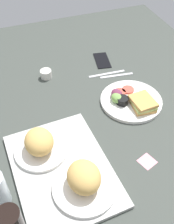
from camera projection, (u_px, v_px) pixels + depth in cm
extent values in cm
cube|color=#383D38|center=(95.00, 122.00, 115.67)|extent=(190.00, 150.00, 3.00)
cube|color=#B2B2AD|center=(62.00, 169.00, 96.54)|extent=(46.80, 35.51, 1.60)
cylinder|color=white|center=(85.00, 186.00, 90.06)|extent=(21.82, 21.82, 1.40)
ellipsoid|color=tan|center=(84.00, 177.00, 86.88)|extent=(12.70, 10.97, 8.66)
cylinder|color=white|center=(41.00, 149.00, 100.89)|extent=(20.11, 20.11, 1.40)
ellipsoid|color=tan|center=(39.00, 142.00, 97.30)|extent=(12.21, 10.54, 8.32)
cylinder|color=white|center=(131.00, 101.00, 121.95)|extent=(27.63, 27.63, 1.60)
cube|color=tan|center=(142.00, 105.00, 117.82)|extent=(11.93, 10.16, 1.40)
cube|color=#B2C66B|center=(143.00, 103.00, 116.97)|extent=(11.49, 9.61, 1.00)
cube|color=tan|center=(143.00, 101.00, 116.12)|extent=(11.64, 9.79, 1.40)
cylinder|color=#D14738|center=(128.00, 90.00, 125.55)|extent=(5.60, 5.60, 0.80)
cylinder|color=#D14738|center=(120.00, 92.00, 124.21)|extent=(5.60, 5.60, 0.80)
cylinder|color=black|center=(122.00, 100.00, 118.69)|extent=(5.20, 5.20, 3.00)
cylinder|color=#EFEACC|center=(123.00, 99.00, 117.91)|extent=(4.26, 4.26, 0.60)
ellipsoid|color=#729E4C|center=(117.00, 98.00, 119.41)|extent=(6.00, 4.80, 3.60)
ellipsoid|color=#6B2D47|center=(117.00, 94.00, 121.33)|extent=(6.00, 4.80, 3.60)
cylinder|color=silver|center=(46.00, 74.00, 134.01)|extent=(5.60, 5.60, 4.00)
cube|color=#B7B7BC|center=(117.00, 75.00, 136.08)|extent=(3.60, 17.04, 0.50)
cube|color=#B7B7BC|center=(107.00, 74.00, 137.10)|extent=(2.54, 19.05, 0.50)
cube|color=black|center=(102.00, 60.00, 145.28)|extent=(15.45, 9.65, 0.80)
cube|color=pink|center=(147.00, 161.00, 99.77)|extent=(7.15, 7.15, 0.12)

